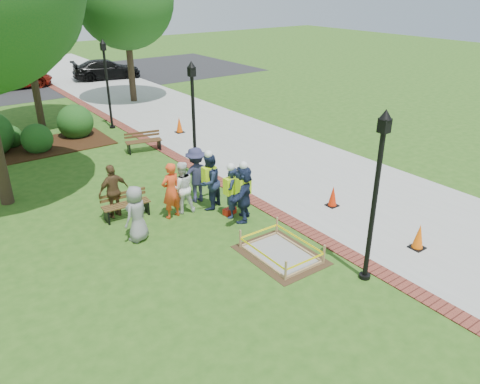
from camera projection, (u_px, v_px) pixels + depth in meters
ground at (251, 243)px, 13.12m from camera, size 100.00×100.00×0.00m
sidewalk at (208, 129)px, 23.15m from camera, size 6.00×60.00×0.02m
brick_edging at (148, 141)px, 21.40m from camera, size 0.50×60.00×0.03m
mulch_bed at (28, 149)px, 20.31m from camera, size 7.00×3.00×0.05m
parking_lot at (18, 85)px, 32.94m from camera, size 36.00×12.00×0.01m
wet_concrete_pad at (281, 248)px, 12.44m from camera, size 1.73×2.32×0.55m
bench_near at (127, 210)px, 14.46m from camera, size 1.49×0.61×0.78m
bench_far at (144, 145)px, 20.05m from camera, size 1.58×0.82×0.82m
cone_front at (419, 237)px, 12.70m from camera, size 0.38×0.38×0.75m
cone_back at (333, 197)px, 15.11m from camera, size 0.36×0.36×0.72m
cone_far at (179, 125)px, 22.44m from camera, size 0.40×0.40×0.78m
toolbox at (230, 211)px, 14.71m from camera, size 0.45×0.30×0.21m
lamp_near at (376, 186)px, 10.57m from camera, size 0.28×0.28×4.26m
lamp_mid at (193, 113)px, 16.44m from camera, size 0.28×0.28×4.26m
lamp_far at (107, 78)px, 22.32m from camera, size 0.28×0.28×4.26m
tree_back at (21, 7)px, 21.24m from camera, size 5.45×5.45×8.35m
shrub_c at (39, 151)px, 20.13m from camera, size 1.31×1.31×1.31m
shrub_d at (77, 136)px, 22.07m from camera, size 1.64×1.64×1.64m
shrub_e at (12, 147)px, 20.73m from camera, size 1.03×1.03×1.03m
casual_person_a at (136, 214)px, 12.97m from camera, size 0.62×0.54×1.63m
casual_person_b at (171, 191)px, 14.20m from camera, size 0.62×0.45×1.79m
casual_person_c at (182, 187)px, 14.56m from camera, size 0.61×0.47×1.68m
casual_person_d at (113, 191)px, 14.29m from camera, size 0.59×0.43×1.71m
casual_person_e at (196, 175)px, 15.26m from camera, size 0.64×0.46×1.85m
hivis_worker_a at (243, 191)px, 14.03m from camera, size 0.66×0.65×1.91m
hivis_worker_b at (231, 190)px, 14.24m from camera, size 0.58×0.62×1.78m
hivis_worker_c at (209, 180)px, 14.75m from camera, size 0.69×0.60×1.97m
parked_car_c at (14, 88)px, 31.92m from camera, size 2.17×4.79×1.54m
parked_car_d at (108, 79)px, 34.92m from camera, size 2.87×5.01×1.54m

